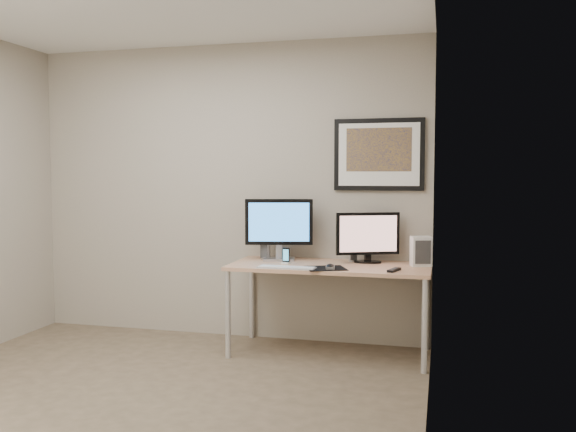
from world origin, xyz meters
name	(u,v)px	position (x,y,z in m)	size (l,w,h in m)	color
floor	(137,403)	(0.00, 0.00, 0.00)	(3.60, 3.60, 0.00)	brown
room	(165,147)	(0.00, 0.45, 1.64)	(3.60, 3.60, 3.60)	white
desk	(330,273)	(1.00, 1.35, 0.66)	(1.60, 0.70, 0.73)	#AF7555
framed_art	(379,154)	(1.35, 1.68, 1.62)	(0.75, 0.04, 0.60)	black
monitor_large	(279,226)	(0.54, 1.49, 1.02)	(0.56, 0.24, 0.52)	#AAAAAF
monitor_tv	(368,236)	(1.28, 1.52, 0.95)	(0.50, 0.24, 0.42)	black
speaker_left	(266,248)	(0.42, 1.51, 0.83)	(0.08, 0.08, 0.20)	#AAAAAF
speaker_right	(353,251)	(1.15, 1.57, 0.82)	(0.07, 0.07, 0.18)	#AAAAAF
phone_dock	(286,256)	(0.65, 1.29, 0.80)	(0.06, 0.06, 0.13)	black
keyboard	(287,267)	(0.71, 1.07, 0.74)	(0.45, 0.12, 0.02)	silver
mousepad	(326,268)	(1.01, 1.14, 0.73)	(0.30, 0.26, 0.00)	black
mouse	(330,266)	(1.04, 1.12, 0.75)	(0.06, 0.11, 0.04)	black
remote	(394,270)	(1.53, 1.14, 0.74)	(0.05, 0.18, 0.02)	black
fan_unit	(421,251)	(1.71, 1.45, 0.85)	(0.15, 0.11, 0.24)	silver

